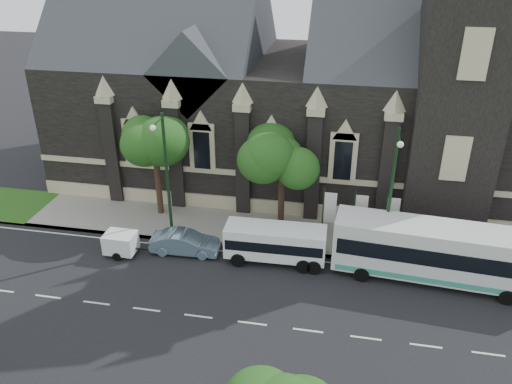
% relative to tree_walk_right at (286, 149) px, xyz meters
% --- Properties ---
extents(ground, '(160.00, 160.00, 0.00)m').
position_rel_tree_walk_right_xyz_m(ground, '(-3.21, -10.71, -5.82)').
color(ground, black).
rests_on(ground, ground).
extents(sidewalk, '(80.00, 5.00, 0.15)m').
position_rel_tree_walk_right_xyz_m(sidewalk, '(-3.21, -1.21, -5.74)').
color(sidewalk, gray).
rests_on(sidewalk, ground).
extents(museum, '(40.00, 17.70, 29.90)m').
position_rel_tree_walk_right_xyz_m(museum, '(1.90, 8.07, 2.35)').
color(museum, black).
rests_on(museum, ground).
extents(tree_walk_right, '(4.08, 4.08, 7.80)m').
position_rel_tree_walk_right_xyz_m(tree_walk_right, '(0.00, 0.00, 0.00)').
color(tree_walk_right, black).
rests_on(tree_walk_right, ground).
extents(tree_walk_left, '(3.91, 3.91, 7.64)m').
position_rel_tree_walk_right_xyz_m(tree_walk_left, '(-9.01, -0.01, -0.08)').
color(tree_walk_left, black).
rests_on(tree_walk_left, ground).
extents(street_lamp_near, '(0.36, 1.88, 9.00)m').
position_rel_tree_walk_right_xyz_m(street_lamp_near, '(6.79, -3.62, -0.71)').
color(street_lamp_near, black).
rests_on(street_lamp_near, ground).
extents(street_lamp_mid, '(0.36, 1.88, 9.00)m').
position_rel_tree_walk_right_xyz_m(street_lamp_mid, '(-7.21, -3.62, -0.71)').
color(street_lamp_mid, black).
rests_on(street_lamp_mid, ground).
extents(banner_flag_left, '(0.90, 0.10, 4.00)m').
position_rel_tree_walk_right_xyz_m(banner_flag_left, '(3.08, -1.71, -3.43)').
color(banner_flag_left, black).
rests_on(banner_flag_left, ground).
extents(banner_flag_center, '(0.90, 0.10, 4.00)m').
position_rel_tree_walk_right_xyz_m(banner_flag_center, '(5.08, -1.71, -3.43)').
color(banner_flag_center, black).
rests_on(banner_flag_center, ground).
extents(banner_flag_right, '(0.90, 0.10, 4.00)m').
position_rel_tree_walk_right_xyz_m(banner_flag_right, '(7.08, -1.71, -3.43)').
color(banner_flag_right, black).
rests_on(banner_flag_right, ground).
extents(tour_coach, '(12.61, 3.69, 3.63)m').
position_rel_tree_walk_right_xyz_m(tour_coach, '(9.95, -4.84, -3.84)').
color(tour_coach, silver).
rests_on(tour_coach, ground).
extents(shuttle_bus, '(6.34, 2.38, 2.43)m').
position_rel_tree_walk_right_xyz_m(shuttle_bus, '(0.10, -4.64, -4.40)').
color(shuttle_bus, white).
rests_on(shuttle_bus, ground).
extents(box_trailer, '(2.86, 1.68, 1.52)m').
position_rel_tree_walk_right_xyz_m(box_trailer, '(-9.85, -5.77, -4.95)').
color(box_trailer, white).
rests_on(box_trailer, ground).
extents(sedan, '(4.56, 1.76, 1.48)m').
position_rel_tree_walk_right_xyz_m(sedan, '(-5.83, -4.80, -5.08)').
color(sedan, '#708BA1').
rests_on(sedan, ground).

